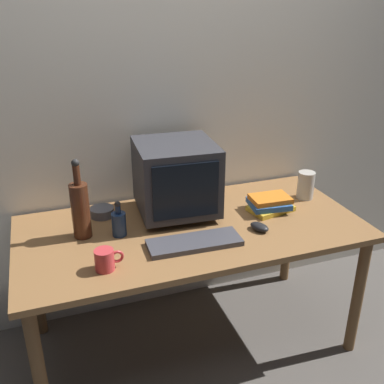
{
  "coord_description": "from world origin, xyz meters",
  "views": [
    {
      "loc": [
        -0.63,
        -1.8,
        1.73
      ],
      "look_at": [
        0.0,
        0.0,
        0.88
      ],
      "focal_mm": 41.82,
      "sensor_mm": 36.0,
      "label": 1
    }
  ],
  "objects_px": {
    "bottle_short": "(119,223)",
    "mug": "(105,260)",
    "keyboard": "(194,243)",
    "metal_canister": "(306,185)",
    "book_stack": "(270,204)",
    "crt_monitor": "(176,178)",
    "bottle_tall": "(80,208)",
    "cd_spindle": "(102,212)",
    "computer_mouse": "(259,227)"
  },
  "relations": [
    {
      "from": "bottle_short",
      "to": "mug",
      "type": "height_order",
      "value": "bottle_short"
    },
    {
      "from": "keyboard",
      "to": "metal_canister",
      "type": "bearing_deg",
      "value": 22.7
    },
    {
      "from": "book_stack",
      "to": "bottle_short",
      "type": "bearing_deg",
      "value": 179.64
    },
    {
      "from": "crt_monitor",
      "to": "book_stack",
      "type": "relative_size",
      "value": 1.69
    },
    {
      "from": "book_stack",
      "to": "metal_canister",
      "type": "bearing_deg",
      "value": 16.98
    },
    {
      "from": "bottle_tall",
      "to": "book_stack",
      "type": "height_order",
      "value": "bottle_tall"
    },
    {
      "from": "mug",
      "to": "crt_monitor",
      "type": "bearing_deg",
      "value": 42.88
    },
    {
      "from": "book_stack",
      "to": "mug",
      "type": "relative_size",
      "value": 2.01
    },
    {
      "from": "book_stack",
      "to": "cd_spindle",
      "type": "height_order",
      "value": "book_stack"
    },
    {
      "from": "keyboard",
      "to": "book_stack",
      "type": "height_order",
      "value": "book_stack"
    },
    {
      "from": "keyboard",
      "to": "mug",
      "type": "bearing_deg",
      "value": -168.95
    },
    {
      "from": "computer_mouse",
      "to": "bottle_short",
      "type": "relative_size",
      "value": 0.58
    },
    {
      "from": "bottle_tall",
      "to": "bottle_short",
      "type": "xyz_separation_m",
      "value": [
        0.16,
        -0.05,
        -0.08
      ]
    },
    {
      "from": "bottle_tall",
      "to": "cd_spindle",
      "type": "distance_m",
      "value": 0.24
    },
    {
      "from": "computer_mouse",
      "to": "bottle_tall",
      "type": "height_order",
      "value": "bottle_tall"
    },
    {
      "from": "keyboard",
      "to": "bottle_tall",
      "type": "distance_m",
      "value": 0.54
    },
    {
      "from": "mug",
      "to": "metal_canister",
      "type": "height_order",
      "value": "metal_canister"
    },
    {
      "from": "book_stack",
      "to": "crt_monitor",
      "type": "bearing_deg",
      "value": 163.23
    },
    {
      "from": "bottle_tall",
      "to": "keyboard",
      "type": "bearing_deg",
      "value": -28.21
    },
    {
      "from": "bottle_short",
      "to": "book_stack",
      "type": "relative_size",
      "value": 0.72
    },
    {
      "from": "computer_mouse",
      "to": "metal_canister",
      "type": "height_order",
      "value": "metal_canister"
    },
    {
      "from": "crt_monitor",
      "to": "mug",
      "type": "distance_m",
      "value": 0.6
    },
    {
      "from": "metal_canister",
      "to": "mug",
      "type": "bearing_deg",
      "value": -163.63
    },
    {
      "from": "crt_monitor",
      "to": "computer_mouse",
      "type": "xyz_separation_m",
      "value": [
        0.31,
        -0.31,
        -0.17
      ]
    },
    {
      "from": "bottle_tall",
      "to": "cd_spindle",
      "type": "bearing_deg",
      "value": 56.8
    },
    {
      "from": "crt_monitor",
      "to": "keyboard",
      "type": "height_order",
      "value": "crt_monitor"
    },
    {
      "from": "mug",
      "to": "keyboard",
      "type": "bearing_deg",
      "value": 8.69
    },
    {
      "from": "book_stack",
      "to": "cd_spindle",
      "type": "distance_m",
      "value": 0.86
    },
    {
      "from": "crt_monitor",
      "to": "bottle_short",
      "type": "bearing_deg",
      "value": -157.27
    },
    {
      "from": "keyboard",
      "to": "bottle_short",
      "type": "height_order",
      "value": "bottle_short"
    },
    {
      "from": "keyboard",
      "to": "bottle_short",
      "type": "distance_m",
      "value": 0.36
    },
    {
      "from": "crt_monitor",
      "to": "metal_canister",
      "type": "distance_m",
      "value": 0.73
    },
    {
      "from": "bottle_short",
      "to": "metal_canister",
      "type": "height_order",
      "value": "bottle_short"
    },
    {
      "from": "keyboard",
      "to": "book_stack",
      "type": "bearing_deg",
      "value": 24.45
    },
    {
      "from": "bottle_short",
      "to": "cd_spindle",
      "type": "height_order",
      "value": "bottle_short"
    },
    {
      "from": "keyboard",
      "to": "computer_mouse",
      "type": "distance_m",
      "value": 0.34
    },
    {
      "from": "metal_canister",
      "to": "book_stack",
      "type": "bearing_deg",
      "value": -163.02
    },
    {
      "from": "keyboard",
      "to": "metal_canister",
      "type": "height_order",
      "value": "metal_canister"
    },
    {
      "from": "crt_monitor",
      "to": "bottle_short",
      "type": "xyz_separation_m",
      "value": [
        -0.32,
        -0.13,
        -0.13
      ]
    },
    {
      "from": "computer_mouse",
      "to": "mug",
      "type": "relative_size",
      "value": 0.83
    },
    {
      "from": "crt_monitor",
      "to": "cd_spindle",
      "type": "distance_m",
      "value": 0.41
    },
    {
      "from": "crt_monitor",
      "to": "cd_spindle",
      "type": "bearing_deg",
      "value": 166.37
    },
    {
      "from": "crt_monitor",
      "to": "bottle_tall",
      "type": "relative_size",
      "value": 1.08
    },
    {
      "from": "computer_mouse",
      "to": "mug",
      "type": "distance_m",
      "value": 0.75
    },
    {
      "from": "bottle_tall",
      "to": "metal_canister",
      "type": "height_order",
      "value": "bottle_tall"
    },
    {
      "from": "crt_monitor",
      "to": "cd_spindle",
      "type": "height_order",
      "value": "crt_monitor"
    },
    {
      "from": "computer_mouse",
      "to": "book_stack",
      "type": "bearing_deg",
      "value": 26.62
    },
    {
      "from": "bottle_tall",
      "to": "bottle_short",
      "type": "relative_size",
      "value": 2.18
    },
    {
      "from": "cd_spindle",
      "to": "mug",
      "type": "bearing_deg",
      "value": -97.3
    },
    {
      "from": "metal_canister",
      "to": "bottle_tall",
      "type": "bearing_deg",
      "value": -178.61
    }
  ]
}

